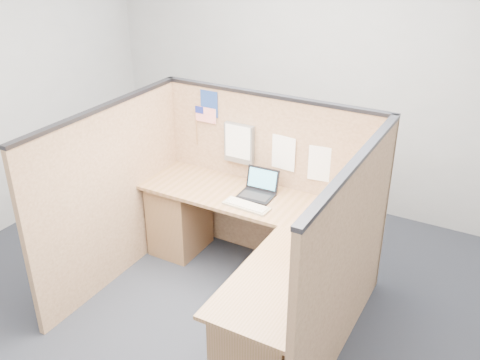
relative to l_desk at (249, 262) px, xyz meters
The scene contains 13 objects.
floor 0.52m from the l_desk, 122.80° to the right, with size 5.00×5.00×0.00m, color black.
wall_back 2.22m from the l_desk, 95.35° to the left, with size 5.00×5.00×0.00m, color #989B9D.
cubicle_partitions 0.44m from the l_desk, 142.47° to the left, with size 2.06×1.83×1.53m.
l_desk is the anchor object (origin of this frame).
laptop 0.63m from the l_desk, 109.36° to the left, with size 0.29×0.28×0.21m.
keyboard 0.44m from the l_desk, 123.85° to the left, with size 0.39×0.15×0.03m.
mouse 0.71m from the l_desk, 17.87° to the left, with size 0.10×0.06×0.04m, color silver.
hand_forearm 0.71m from the l_desk, ahead, with size 0.10×0.36×0.08m.
blue_poster 1.41m from the l_desk, 138.42° to the left, with size 0.17×0.00×0.23m, color navy.
american_flag 1.36m from the l_desk, 140.92° to the left, with size 0.21×0.01×0.37m.
file_holder 1.04m from the l_desk, 124.95° to the left, with size 0.27×0.05×0.35m.
paper_left 0.95m from the l_desk, 94.98° to the left, with size 0.23×0.00×0.30m, color white.
paper_right 0.98m from the l_desk, 66.61° to the left, with size 0.24×0.00×0.30m, color white.
Camera 1 is at (1.80, -2.77, 2.83)m, focal length 40.00 mm.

